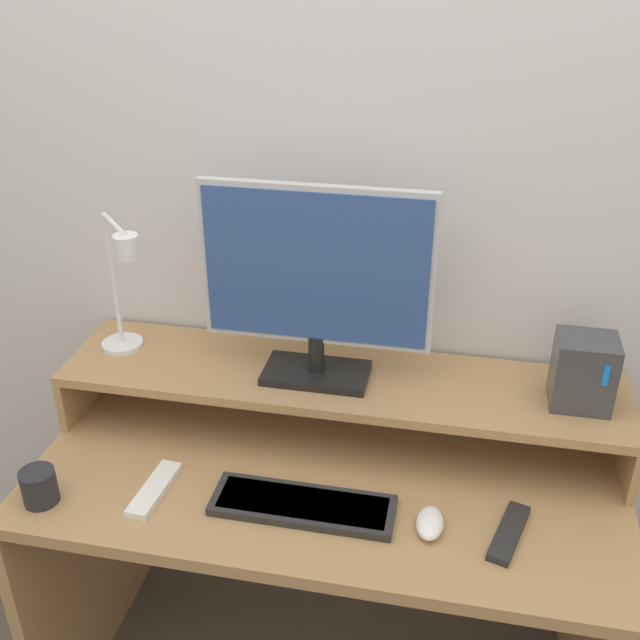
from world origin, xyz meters
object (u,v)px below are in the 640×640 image
at_px(desk_lamp, 122,288).
at_px(keyboard, 303,505).
at_px(remote_control, 154,489).
at_px(mug, 39,486).
at_px(remote_secondary, 509,533).
at_px(monitor, 316,279).
at_px(router_dock, 583,372).
at_px(mouse, 430,523).

height_order(desk_lamp, keyboard, desk_lamp).
xyz_separation_m(remote_control, mug, (-0.22, -0.07, 0.03)).
distance_m(keyboard, remote_secondary, 0.41).
distance_m(monitor, router_dock, 0.60).
distance_m(desk_lamp, mug, 0.46).
bearing_deg(mouse, router_dock, 44.99).
bearing_deg(remote_secondary, remote_control, -178.45).
distance_m(keyboard, remote_control, 0.32).
height_order(mouse, mug, mug).
bearing_deg(desk_lamp, remote_control, -60.44).
distance_m(router_dock, mug, 1.16).
xyz_separation_m(monitor, remote_secondary, (0.44, -0.26, -0.39)).
bearing_deg(remote_control, monitor, 44.39).
relative_size(monitor, keyboard, 1.33).
xyz_separation_m(keyboard, mouse, (0.26, -0.01, 0.01)).
distance_m(keyboard, mug, 0.55).
height_order(mouse, remote_secondary, mouse).
relative_size(monitor, desk_lamp, 1.46).
height_order(remote_secondary, mug, mug).
relative_size(desk_lamp, mouse, 3.68).
distance_m(remote_control, remote_secondary, 0.73).
bearing_deg(remote_secondary, desk_lamp, 164.07).
xyz_separation_m(desk_lamp, mug, (-0.06, -0.34, -0.30)).
height_order(router_dock, remote_secondary, router_dock).
bearing_deg(monitor, router_dock, 0.79).
bearing_deg(router_dock, mug, -161.40).
bearing_deg(mug, router_dock, 18.60).
xyz_separation_m(desk_lamp, keyboard, (0.47, -0.26, -0.33)).
distance_m(desk_lamp, remote_secondary, 0.98).
height_order(remote_control, mug, mug).
bearing_deg(mouse, remote_secondary, 4.88).
relative_size(monitor, router_dock, 3.19).
bearing_deg(remote_control, router_dock, 18.70).
relative_size(mouse, remote_control, 0.53).
height_order(monitor, desk_lamp, monitor).
relative_size(keyboard, remote_control, 2.14).
height_order(monitor, mouse, monitor).
xyz_separation_m(keyboard, mug, (-0.54, -0.09, 0.03)).
xyz_separation_m(remote_control, remote_secondary, (0.73, 0.02, 0.00)).
height_order(monitor, keyboard, monitor).
bearing_deg(router_dock, monitor, -179.21).
height_order(router_dock, keyboard, router_dock).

